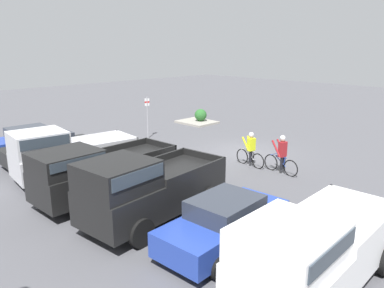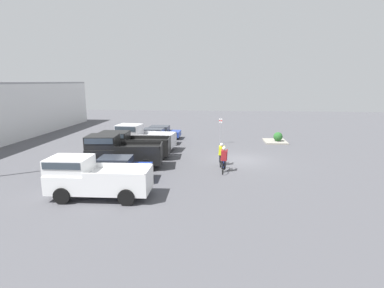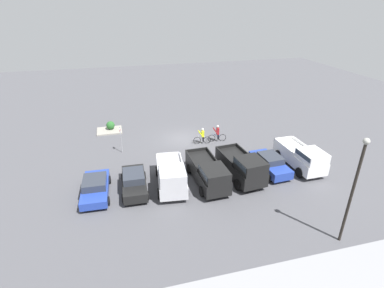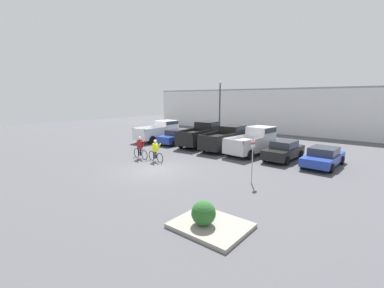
# 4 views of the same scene
# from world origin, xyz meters

# --- Properties ---
(ground_plane) EXTENTS (80.00, 80.00, 0.00)m
(ground_plane) POSITION_xyz_m (0.00, 0.00, 0.00)
(ground_plane) COLOR #4C4C51
(pickup_truck_0) EXTENTS (2.28, 5.30, 2.16)m
(pickup_truck_0) POSITION_xyz_m (-8.43, 8.45, 1.13)
(pickup_truck_0) COLOR white
(pickup_truck_0) RESTS_ON ground_plane
(sedan_0) EXTENTS (2.09, 4.41, 1.47)m
(sedan_0) POSITION_xyz_m (-5.62, 8.16, 0.73)
(sedan_0) COLOR #233D9E
(sedan_0) RESTS_ON ground_plane
(pickup_truck_1) EXTENTS (2.63, 5.34, 2.34)m
(pickup_truck_1) POSITION_xyz_m (-2.86, 8.82, 1.21)
(pickup_truck_1) COLOR black
(pickup_truck_1) RESTS_ON ground_plane
(pickup_truck_2) EXTENTS (2.31, 5.59, 2.10)m
(pickup_truck_2) POSITION_xyz_m (-0.03, 8.86, 1.09)
(pickup_truck_2) COLOR black
(pickup_truck_2) RESTS_ON ground_plane
(pickup_truck_3) EXTENTS (2.63, 5.30, 2.25)m
(pickup_truck_3) POSITION_xyz_m (2.83, 8.72, 1.15)
(pickup_truck_3) COLOR silver
(pickup_truck_3) RESTS_ON ground_plane
(sedan_1) EXTENTS (1.99, 4.44, 1.50)m
(sedan_1) POSITION_xyz_m (5.58, 8.18, 0.75)
(sedan_1) COLOR black
(sedan_1) RESTS_ON ground_plane
(sedan_2) EXTENTS (2.14, 4.50, 1.35)m
(sedan_2) POSITION_xyz_m (8.38, 8.09, 0.68)
(sedan_2) COLOR #233D9E
(sedan_2) RESTS_ON ground_plane
(cyclist_0) EXTENTS (1.78, 0.50, 1.68)m
(cyclist_0) POSITION_xyz_m (-1.67, 1.61, 0.82)
(cyclist_0) COLOR black
(cyclist_0) RESTS_ON ground_plane
(cyclist_1) EXTENTS (1.89, 0.51, 1.78)m
(cyclist_1) POSITION_xyz_m (-3.28, 1.48, 0.87)
(cyclist_1) COLOR black
(cyclist_1) RESTS_ON ground_plane
(fire_lane_sign) EXTENTS (0.11, 0.29, 2.59)m
(fire_lane_sign) POSITION_xyz_m (6.20, 1.60, 1.56)
(fire_lane_sign) COLOR #9E9EA3
(fire_lane_sign) RESTS_ON ground_plane
(curb_island) EXTENTS (2.65, 2.19, 0.15)m
(curb_island) POSITION_xyz_m (7.34, -3.92, 0.07)
(curb_island) COLOR gray
(curb_island) RESTS_ON ground_plane
(shrub) EXTENTS (0.90, 0.90, 0.90)m
(shrub) POSITION_xyz_m (7.17, -4.15, 0.60)
(shrub) COLOR #286028
(shrub) RESTS_ON curb_island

